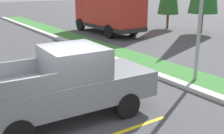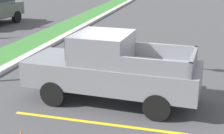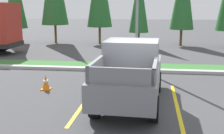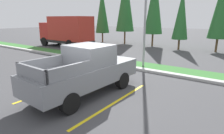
% 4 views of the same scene
% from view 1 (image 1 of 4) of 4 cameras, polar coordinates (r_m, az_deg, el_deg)
% --- Properties ---
extents(ground_plane, '(120.00, 120.00, 0.00)m').
position_cam_1_polar(ground_plane, '(7.96, -8.81, -11.86)').
color(ground_plane, '#424244').
extents(parking_line_near, '(0.12, 4.80, 0.01)m').
position_cam_1_polar(parking_line_near, '(9.71, -13.21, -6.69)').
color(parking_line_near, yellow).
rests_on(parking_line_near, ground).
extents(curb_strip, '(56.00, 0.40, 0.15)m').
position_cam_1_polar(curb_strip, '(10.81, 15.85, -4.08)').
color(curb_strip, '#B2B2AD').
rests_on(curb_strip, ground).
extents(grass_median, '(56.00, 1.80, 0.06)m').
position_cam_1_polar(grass_median, '(11.65, 19.35, -3.14)').
color(grass_median, '#387533').
rests_on(grass_median, ground).
extents(pickup_truck_main, '(2.16, 5.31, 2.10)m').
position_cam_1_polar(pickup_truck_main, '(8.01, -9.28, -3.52)').
color(pickup_truck_main, black).
rests_on(pickup_truck_main, ground).
extents(cargo_truck_distant, '(6.81, 2.52, 3.40)m').
position_cam_1_polar(cargo_truck_distant, '(22.18, -0.58, 11.52)').
color(cargo_truck_distant, black).
rests_on(cargo_truck_distant, ground).
extents(traffic_cone, '(0.36, 0.36, 0.60)m').
position_cam_1_polar(traffic_cone, '(11.62, -11.33, -1.19)').
color(traffic_cone, orange).
rests_on(traffic_cone, ground).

